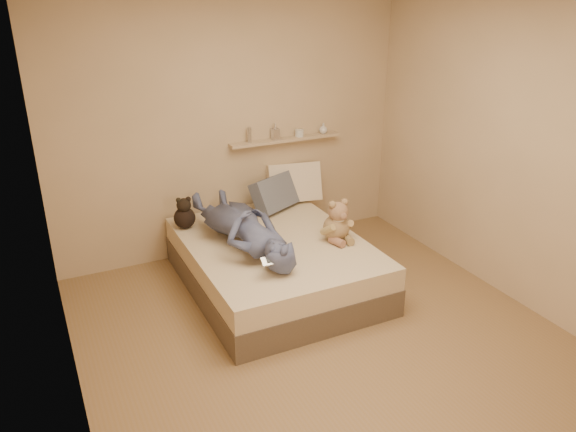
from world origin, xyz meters
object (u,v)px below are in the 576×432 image
teddy_bear (338,224)px  pillow_cream (294,183)px  game_console (272,260)px  person (243,226)px  bed (275,264)px  pillow_grey (274,194)px  wall_shelf (285,140)px  dark_plush (184,215)px

teddy_bear → pillow_cream: size_ratio=0.71×
game_console → person: bearing=88.3°
bed → person: size_ratio=1.29×
pillow_grey → pillow_cream: bearing=25.6°
teddy_bear → wall_shelf: bearing=88.2°
pillow_cream → person: bearing=-138.8°
wall_shelf → game_console: bearing=-119.2°
pillow_cream → pillow_grey: size_ratio=1.10×
teddy_bear → dark_plush: bearing=142.8°
bed → pillow_grey: bearing=65.2°
game_console → bed: bearing=64.0°
bed → wall_shelf: size_ratio=1.58×
dark_plush → wall_shelf: (1.18, 0.27, 0.52)m
pillow_grey → wall_shelf: 0.58m
dark_plush → person: person is taller
teddy_bear → game_console: bearing=-155.2°
person → pillow_grey: bearing=-138.5°
dark_plush → wall_shelf: size_ratio=0.26×
bed → teddy_bear: 0.68m
game_console → dark_plush: 1.28m
game_console → pillow_cream: bearing=57.7°
dark_plush → pillow_cream: bearing=8.8°
pillow_grey → person: same height
person → wall_shelf: (0.82, 0.86, 0.47)m
pillow_cream → bed: bearing=-126.3°
teddy_bear → wall_shelf: 1.24m
teddy_bear → person: 0.84m
pillow_grey → bed: bearing=-114.8°
dark_plush → pillow_cream: pillow_cream is taller
game_console → pillow_grey: (0.61, 1.29, 0.02)m
wall_shelf → teddy_bear: bearing=-91.8°
teddy_bear → pillow_grey: bearing=102.0°
teddy_bear → pillow_cream: (0.10, 1.06, 0.04)m
pillow_cream → dark_plush: bearing=-171.2°
bed → pillow_cream: bearing=53.7°
pillow_cream → wall_shelf: 0.46m
game_console → pillow_cream: (0.90, 1.43, 0.05)m
pillow_grey → game_console: bearing=-115.4°
dark_plush → person: size_ratio=0.21×
game_console → wall_shelf: (0.84, 1.51, 0.50)m
teddy_bear → pillow_grey: 0.94m
pillow_cream → pillow_grey: (-0.29, -0.14, -0.03)m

